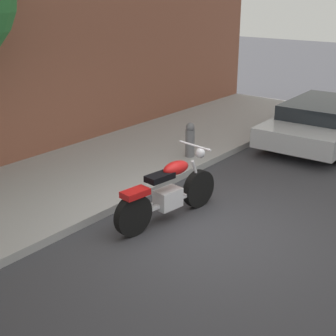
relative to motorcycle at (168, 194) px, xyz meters
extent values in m
plane|color=#38383D|center=(0.06, -0.65, -0.47)|extent=(60.00, 60.00, 0.00)
cube|color=#9E9E9E|center=(0.06, 2.47, -0.40)|extent=(18.03, 3.20, 0.14)
cylinder|color=black|center=(0.74, -0.10, -0.13)|extent=(0.68, 0.22, 0.67)
cylinder|color=black|center=(-0.74, 0.09, -0.13)|extent=(0.68, 0.22, 0.67)
cube|color=silver|center=(0.00, 0.00, -0.08)|extent=(0.47, 0.33, 0.32)
cube|color=silver|center=(0.00, 0.00, -0.15)|extent=(1.34, 0.25, 0.06)
ellipsoid|color=red|center=(0.18, -0.03, 0.40)|extent=(0.55, 0.32, 0.22)
cube|color=black|center=(-0.18, 0.02, 0.34)|extent=(0.51, 0.30, 0.10)
cube|color=red|center=(-0.69, 0.08, 0.22)|extent=(0.47, 0.29, 0.10)
cylinder|color=silver|center=(0.68, -0.09, 0.15)|extent=(0.28, 0.08, 0.58)
cylinder|color=silver|center=(0.62, -0.08, 0.68)|extent=(0.13, 0.70, 0.04)
sphere|color=silver|center=(0.76, -0.10, 0.52)|extent=(0.17, 0.17, 0.17)
cylinder|color=silver|center=(-0.23, 0.19, -0.18)|extent=(0.80, 0.19, 0.09)
cylinder|color=black|center=(7.38, 0.50, -0.15)|extent=(0.65, 0.25, 0.64)
cylinder|color=black|center=(4.45, 0.38, -0.15)|extent=(0.65, 0.25, 0.64)
cube|color=#B7BABF|center=(5.95, -0.34, 0.00)|extent=(4.65, 2.06, 0.45)
cube|color=#1E2328|center=(5.85, -0.35, 0.36)|extent=(2.44, 1.74, 0.40)
cylinder|color=slate|center=(2.50, 1.36, -0.09)|extent=(0.20, 0.20, 0.75)
sphere|color=slate|center=(2.50, 1.36, 0.34)|extent=(0.19, 0.19, 0.19)
camera|label=1|loc=(-5.55, -4.41, 3.11)|focal=50.61mm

